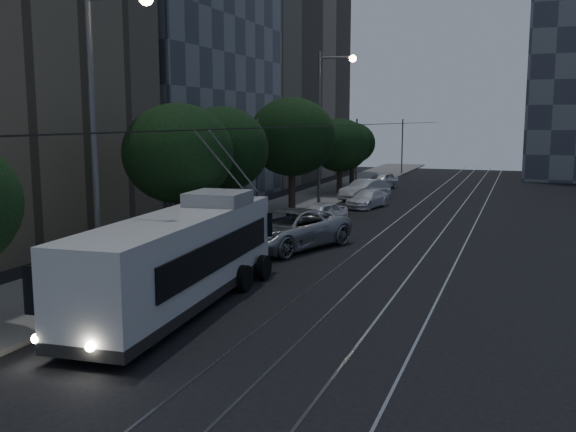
% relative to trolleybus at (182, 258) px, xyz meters
% --- Properties ---
extents(ground, '(120.00, 120.00, 0.00)m').
position_rel_trolleybus_xyz_m(ground, '(2.90, 1.87, -1.58)').
color(ground, black).
rests_on(ground, ground).
extents(sidewalk, '(5.00, 90.00, 0.15)m').
position_rel_trolleybus_xyz_m(sidewalk, '(-4.60, 21.87, -1.51)').
color(sidewalk, slate).
rests_on(sidewalk, ground).
extents(tram_rails, '(4.52, 90.00, 0.02)m').
position_rel_trolleybus_xyz_m(tram_rails, '(5.40, 21.87, -1.58)').
color(tram_rails, gray).
rests_on(tram_rails, ground).
extents(overhead_wires, '(2.23, 90.00, 6.00)m').
position_rel_trolleybus_xyz_m(overhead_wires, '(-2.07, 21.87, 1.89)').
color(overhead_wires, black).
rests_on(overhead_wires, ground).
extents(building_glass_mid, '(14.40, 18.40, 26.80)m').
position_rel_trolleybus_xyz_m(building_glass_mid, '(-16.10, 23.87, 11.84)').
color(building_glass_mid, '#3D404D').
rests_on(building_glass_mid, ground).
extents(building_tan_far, '(14.40, 22.40, 34.80)m').
position_rel_trolleybus_xyz_m(building_tan_far, '(-16.10, 43.87, 15.83)').
color(building_tan_far, gray).
rests_on(building_tan_far, ground).
extents(trolleybus, '(3.28, 11.57, 5.63)m').
position_rel_trolleybus_xyz_m(trolleybus, '(0.00, 0.00, 0.00)').
color(trolleybus, silver).
rests_on(trolleybus, ground).
extents(pickup_silver, '(5.09, 7.20, 1.82)m').
position_rel_trolleybus_xyz_m(pickup_silver, '(0.02, 9.87, -0.67)').
color(pickup_silver, '#A4A7AB').
rests_on(pickup_silver, ground).
extents(car_white_a, '(2.82, 4.56, 1.45)m').
position_rel_trolleybus_xyz_m(car_white_a, '(-0.46, 15.87, -0.86)').
color(car_white_a, silver).
rests_on(car_white_a, ground).
extents(car_white_b, '(2.62, 4.47, 1.22)m').
position_rel_trolleybus_xyz_m(car_white_b, '(0.20, 24.88, -0.98)').
color(car_white_b, white).
rests_on(car_white_b, ground).
extents(car_white_c, '(3.27, 4.92, 1.53)m').
position_rel_trolleybus_xyz_m(car_white_c, '(-0.96, 28.95, -0.82)').
color(car_white_c, silver).
rests_on(car_white_c, ground).
extents(car_white_d, '(2.58, 4.54, 1.45)m').
position_rel_trolleybus_xyz_m(car_white_d, '(-1.40, 36.87, -0.86)').
color(car_white_d, silver).
rests_on(car_white_d, ground).
extents(tree_1, '(4.69, 4.69, 6.65)m').
position_rel_trolleybus_xyz_m(tree_1, '(-3.60, 6.15, 2.94)').
color(tree_1, black).
rests_on(tree_1, ground).
extents(tree_2, '(4.55, 4.55, 6.60)m').
position_rel_trolleybus_xyz_m(tree_2, '(-3.60, 10.31, 2.94)').
color(tree_2, black).
rests_on(tree_2, ground).
extents(tree_3, '(5.44, 5.44, 7.33)m').
position_rel_trolleybus_xyz_m(tree_3, '(-3.60, 20.24, 3.29)').
color(tree_3, black).
rests_on(tree_3, ground).
extents(tree_4, '(4.65, 4.65, 6.04)m').
position_rel_trolleybus_xyz_m(tree_4, '(-3.60, 31.29, 2.36)').
color(tree_4, black).
rests_on(tree_4, ground).
extents(tree_5, '(3.99, 3.99, 5.70)m').
position_rel_trolleybus_xyz_m(tree_5, '(-4.10, 37.10, 2.30)').
color(tree_5, black).
rests_on(tree_5, ground).
extents(streetlamp_near, '(2.43, 0.44, 10.06)m').
position_rel_trolleybus_xyz_m(streetlamp_near, '(-2.49, -0.38, 4.47)').
color(streetlamp_near, slate).
rests_on(streetlamp_near, ground).
extents(streetlamp_far, '(2.46, 0.44, 10.18)m').
position_rel_trolleybus_xyz_m(streetlamp_far, '(-1.88, 21.74, 4.54)').
color(streetlamp_far, slate).
rests_on(streetlamp_far, ground).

